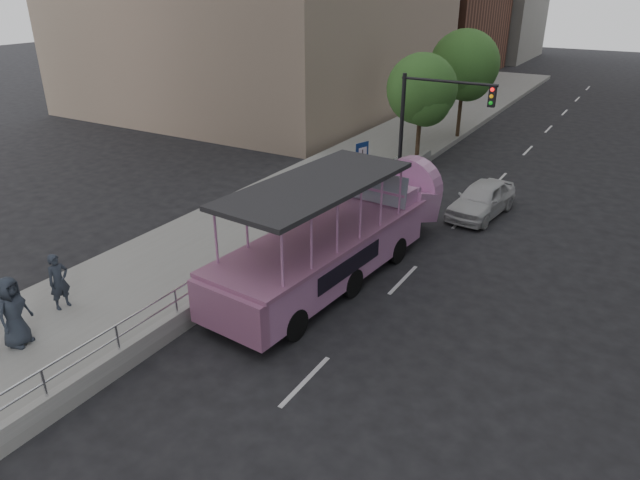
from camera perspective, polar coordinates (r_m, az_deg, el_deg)
ground at (r=16.10m, az=-0.70°, el=-8.99°), size 160.00×160.00×0.00m
sidewalk at (r=26.44m, az=-0.05°, el=5.24°), size 5.50×80.00×0.30m
kerb_wall at (r=18.82m, az=-5.66°, el=-2.13°), size 0.24×30.00×0.36m
guardrail at (r=18.54m, az=-5.74°, el=-0.30°), size 0.07×22.00×0.71m
duck_boat at (r=18.61m, az=2.26°, el=0.47°), size 3.46×10.80×3.53m
car at (r=24.40m, az=15.88°, el=3.97°), size 2.13×4.28×1.40m
pedestrian_near at (r=17.77m, az=-24.66°, el=-3.78°), size 0.46×0.65×1.67m
pedestrian_far at (r=16.46m, az=-28.36°, el=-6.33°), size 0.84×1.07×1.93m
parking_sign at (r=23.14m, az=4.17°, el=6.89°), size 0.23×0.67×3.07m
traffic_signal at (r=26.04m, az=10.72°, el=12.18°), size 4.20×0.32×5.20m
street_tree_near at (r=29.68m, az=10.24°, el=14.34°), size 3.52×3.52×5.72m
street_tree_far at (r=35.16m, az=14.34°, el=16.35°), size 3.97×3.97×6.45m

